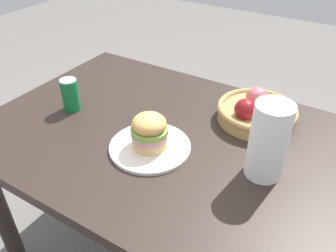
{
  "coord_description": "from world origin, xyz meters",
  "views": [
    {
      "loc": [
        0.47,
        -0.82,
        1.46
      ],
      "look_at": [
        -0.02,
        -0.03,
        0.81
      ],
      "focal_mm": 36.67,
      "sensor_mm": 36.0,
      "label": 1
    }
  ],
  "objects_px": {
    "plate": "(150,147)",
    "sandwich": "(149,131)",
    "fruit_basket": "(257,111)",
    "soda_can": "(70,95)",
    "paper_towel_roll": "(268,141)"
  },
  "relations": [
    {
      "from": "sandwich",
      "to": "fruit_basket",
      "type": "bearing_deg",
      "value": 54.8
    },
    {
      "from": "soda_can",
      "to": "fruit_basket",
      "type": "xyz_separation_m",
      "value": [
        0.64,
        0.29,
        -0.02
      ]
    },
    {
      "from": "sandwich",
      "to": "soda_can",
      "type": "xyz_separation_m",
      "value": [
        -0.4,
        0.05,
        -0.01
      ]
    },
    {
      "from": "plate",
      "to": "fruit_basket",
      "type": "xyz_separation_m",
      "value": [
        0.24,
        0.34,
        0.04
      ]
    },
    {
      "from": "soda_can",
      "to": "paper_towel_roll",
      "type": "distance_m",
      "value": 0.75
    },
    {
      "from": "plate",
      "to": "paper_towel_roll",
      "type": "relative_size",
      "value": 1.12
    },
    {
      "from": "sandwich",
      "to": "soda_can",
      "type": "bearing_deg",
      "value": 173.05
    },
    {
      "from": "plate",
      "to": "sandwich",
      "type": "bearing_deg",
      "value": -135.0
    },
    {
      "from": "plate",
      "to": "fruit_basket",
      "type": "height_order",
      "value": "fruit_basket"
    },
    {
      "from": "sandwich",
      "to": "fruit_basket",
      "type": "xyz_separation_m",
      "value": [
        0.24,
        0.34,
        -0.03
      ]
    },
    {
      "from": "sandwich",
      "to": "plate",
      "type": "bearing_deg",
      "value": 45.0
    },
    {
      "from": "plate",
      "to": "sandwich",
      "type": "distance_m",
      "value": 0.07
    },
    {
      "from": "plate",
      "to": "paper_towel_roll",
      "type": "distance_m",
      "value": 0.38
    },
    {
      "from": "paper_towel_roll",
      "to": "soda_can",
      "type": "bearing_deg",
      "value": -177.68
    },
    {
      "from": "soda_can",
      "to": "sandwich",
      "type": "bearing_deg",
      "value": -6.95
    }
  ]
}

